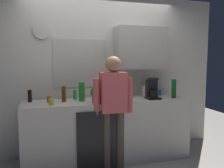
{
  "coord_description": "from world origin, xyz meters",
  "views": [
    {
      "loc": [
        -0.92,
        -3.11,
        1.57
      ],
      "look_at": [
        0.05,
        0.25,
        1.19
      ],
      "focal_mm": 37.72,
      "sensor_mm": 36.0,
      "label": 1
    }
  ],
  "objects_px": {
    "coffee_maker": "(152,89)",
    "cup_yellow_cup": "(51,102)",
    "bottle_olive_oil": "(107,92)",
    "bottle_dark_sauce": "(30,96)",
    "bottle_clear_soda": "(82,92)",
    "cup_blue_mug": "(159,92)",
    "bottle_red_vinegar": "(112,92)",
    "storage_canister": "(146,92)",
    "potted_plant": "(96,94)",
    "bottle_amber_beer": "(64,94)",
    "cup_terracotta_mug": "(50,99)",
    "bottle_green_wine": "(174,89)",
    "dish_soap": "(75,95)",
    "person_at_sink": "(113,103)"
  },
  "relations": [
    {
      "from": "bottle_amber_beer",
      "to": "cup_terracotta_mug",
      "type": "relative_size",
      "value": 2.5
    },
    {
      "from": "storage_canister",
      "to": "bottle_clear_soda",
      "type": "bearing_deg",
      "value": -174.83
    },
    {
      "from": "bottle_clear_soda",
      "to": "potted_plant",
      "type": "bearing_deg",
      "value": -48.37
    },
    {
      "from": "bottle_olive_oil",
      "to": "bottle_amber_beer",
      "type": "distance_m",
      "value": 0.63
    },
    {
      "from": "bottle_olive_oil",
      "to": "cup_blue_mug",
      "type": "relative_size",
      "value": 2.5
    },
    {
      "from": "bottle_green_wine",
      "to": "storage_canister",
      "type": "distance_m",
      "value": 0.44
    },
    {
      "from": "bottle_olive_oil",
      "to": "dish_soap",
      "type": "bearing_deg",
      "value": 152.31
    },
    {
      "from": "cup_yellow_cup",
      "to": "potted_plant",
      "type": "height_order",
      "value": "potted_plant"
    },
    {
      "from": "bottle_green_wine",
      "to": "bottle_clear_soda",
      "type": "bearing_deg",
      "value": 175.53
    },
    {
      "from": "coffee_maker",
      "to": "cup_yellow_cup",
      "type": "distance_m",
      "value": 1.54
    },
    {
      "from": "bottle_olive_oil",
      "to": "dish_soap",
      "type": "height_order",
      "value": "bottle_olive_oil"
    },
    {
      "from": "bottle_amber_beer",
      "to": "cup_terracotta_mug",
      "type": "height_order",
      "value": "bottle_amber_beer"
    },
    {
      "from": "cup_blue_mug",
      "to": "person_at_sink",
      "type": "height_order",
      "value": "person_at_sink"
    },
    {
      "from": "bottle_clear_soda",
      "to": "bottle_dark_sauce",
      "type": "bearing_deg",
      "value": 170.13
    },
    {
      "from": "bottle_amber_beer",
      "to": "dish_soap",
      "type": "distance_m",
      "value": 0.24
    },
    {
      "from": "bottle_red_vinegar",
      "to": "potted_plant",
      "type": "relative_size",
      "value": 0.96
    },
    {
      "from": "bottle_olive_oil",
      "to": "bottle_red_vinegar",
      "type": "height_order",
      "value": "bottle_olive_oil"
    },
    {
      "from": "cup_terracotta_mug",
      "to": "storage_canister",
      "type": "height_order",
      "value": "storage_canister"
    },
    {
      "from": "coffee_maker",
      "to": "storage_canister",
      "type": "relative_size",
      "value": 1.94
    },
    {
      "from": "bottle_clear_soda",
      "to": "cup_blue_mug",
      "type": "xyz_separation_m",
      "value": [
        1.34,
        0.18,
        -0.09
      ]
    },
    {
      "from": "storage_canister",
      "to": "person_at_sink",
      "type": "relative_size",
      "value": 0.11
    },
    {
      "from": "bottle_red_vinegar",
      "to": "person_at_sink",
      "type": "height_order",
      "value": "person_at_sink"
    },
    {
      "from": "bottle_green_wine",
      "to": "cup_terracotta_mug",
      "type": "bearing_deg",
      "value": 175.21
    },
    {
      "from": "bottle_clear_soda",
      "to": "person_at_sink",
      "type": "relative_size",
      "value": 0.17
    },
    {
      "from": "bottle_amber_beer",
      "to": "potted_plant",
      "type": "height_order",
      "value": "same"
    },
    {
      "from": "bottle_green_wine",
      "to": "person_at_sink",
      "type": "bearing_deg",
      "value": -169.75
    },
    {
      "from": "bottle_dark_sauce",
      "to": "bottle_green_wine",
      "type": "distance_m",
      "value": 2.21
    },
    {
      "from": "bottle_dark_sauce",
      "to": "bottle_green_wine",
      "type": "relative_size",
      "value": 0.6
    },
    {
      "from": "bottle_red_vinegar",
      "to": "potted_plant",
      "type": "height_order",
      "value": "potted_plant"
    },
    {
      "from": "bottle_olive_oil",
      "to": "bottle_green_wine",
      "type": "distance_m",
      "value": 1.1
    },
    {
      "from": "bottle_clear_soda",
      "to": "dish_soap",
      "type": "xyz_separation_m",
      "value": [
        -0.08,
        0.16,
        -0.06
      ]
    },
    {
      "from": "bottle_olive_oil",
      "to": "bottle_dark_sauce",
      "type": "distance_m",
      "value": 1.12
    },
    {
      "from": "bottle_green_wine",
      "to": "cup_terracotta_mug",
      "type": "relative_size",
      "value": 3.26
    },
    {
      "from": "bottle_dark_sauce",
      "to": "storage_canister",
      "type": "xyz_separation_m",
      "value": [
        1.82,
        -0.03,
        -0.0
      ]
    },
    {
      "from": "coffee_maker",
      "to": "potted_plant",
      "type": "bearing_deg",
      "value": -174.52
    },
    {
      "from": "bottle_amber_beer",
      "to": "dish_soap",
      "type": "xyz_separation_m",
      "value": [
        0.18,
        0.15,
        -0.04
      ]
    },
    {
      "from": "person_at_sink",
      "to": "cup_blue_mug",
      "type": "bearing_deg",
      "value": 20.27
    },
    {
      "from": "bottle_amber_beer",
      "to": "potted_plant",
      "type": "distance_m",
      "value": 0.47
    },
    {
      "from": "bottle_green_wine",
      "to": "cup_blue_mug",
      "type": "height_order",
      "value": "bottle_green_wine"
    },
    {
      "from": "dish_soap",
      "to": "cup_terracotta_mug",
      "type": "bearing_deg",
      "value": -162.76
    },
    {
      "from": "bottle_clear_soda",
      "to": "potted_plant",
      "type": "height_order",
      "value": "bottle_clear_soda"
    },
    {
      "from": "coffee_maker",
      "to": "bottle_amber_beer",
      "type": "relative_size",
      "value": 1.43
    },
    {
      "from": "cup_yellow_cup",
      "to": "potted_plant",
      "type": "distance_m",
      "value": 0.61
    },
    {
      "from": "coffee_maker",
      "to": "bottle_red_vinegar",
      "type": "xyz_separation_m",
      "value": [
        -0.6,
        0.16,
        -0.04
      ]
    },
    {
      "from": "potted_plant",
      "to": "bottle_red_vinegar",
      "type": "bearing_deg",
      "value": 37.75
    },
    {
      "from": "cup_terracotta_mug",
      "to": "dish_soap",
      "type": "bearing_deg",
      "value": 17.24
    },
    {
      "from": "bottle_clear_soda",
      "to": "cup_blue_mug",
      "type": "relative_size",
      "value": 2.8
    },
    {
      "from": "bottle_clear_soda",
      "to": "person_at_sink",
      "type": "distance_m",
      "value": 0.52
    },
    {
      "from": "potted_plant",
      "to": "storage_canister",
      "type": "relative_size",
      "value": 1.35
    },
    {
      "from": "bottle_red_vinegar",
      "to": "cup_yellow_cup",
      "type": "relative_size",
      "value": 2.59
    }
  ]
}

